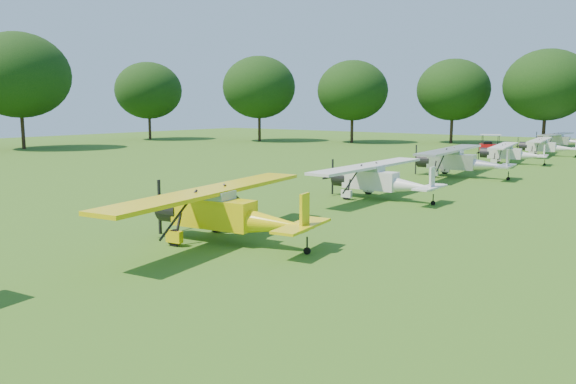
% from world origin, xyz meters
% --- Properties ---
extents(ground, '(160.00, 160.00, 0.00)m').
position_xyz_m(ground, '(0.00, 0.00, 0.00)').
color(ground, '#355715').
rests_on(ground, ground).
extents(tree_belt, '(137.36, 130.27, 14.52)m').
position_xyz_m(tree_belt, '(3.57, 0.16, 8.03)').
color(tree_belt, black).
rests_on(tree_belt, ground).
extents(aircraft_2, '(7.51, 11.90, 2.34)m').
position_xyz_m(aircraft_2, '(1.04, -7.97, 1.36)').
color(aircraft_2, yellow).
rests_on(aircraft_2, ground).
extents(aircraft_3, '(6.94, 11.01, 2.18)m').
position_xyz_m(aircraft_3, '(0.78, 5.24, 1.27)').
color(aircraft_3, silver).
rests_on(aircraft_3, ground).
extents(aircraft_4, '(7.49, 11.94, 2.35)m').
position_xyz_m(aircraft_4, '(0.75, 18.18, 1.37)').
color(aircraft_4, silver).
rests_on(aircraft_4, ground).
extents(aircraft_5, '(6.25, 9.90, 1.94)m').
position_xyz_m(aircraft_5, '(0.98, 30.74, 1.14)').
color(aircraft_5, silver).
rests_on(aircraft_5, ground).
extents(aircraft_6, '(6.28, 10.00, 1.96)m').
position_xyz_m(aircraft_6, '(1.52, 42.09, 1.15)').
color(aircraft_6, silver).
rests_on(aircraft_6, ground).
extents(aircraft_7, '(6.60, 10.52, 2.07)m').
position_xyz_m(aircraft_7, '(0.51, 54.47, 1.21)').
color(aircraft_7, silver).
rests_on(aircraft_7, ground).
extents(golf_cart, '(2.70, 2.22, 2.01)m').
position_xyz_m(golf_cart, '(-5.37, 44.82, 0.67)').
color(golf_cart, '#BA0D10').
rests_on(golf_cart, ground).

